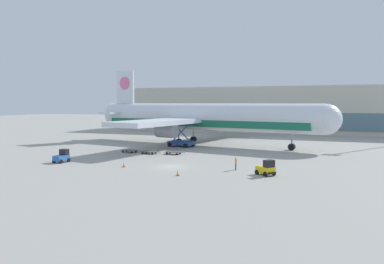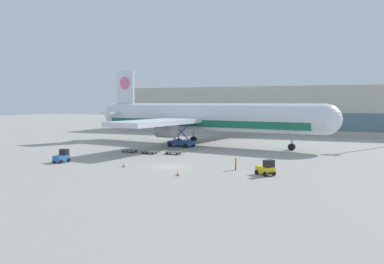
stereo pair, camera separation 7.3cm
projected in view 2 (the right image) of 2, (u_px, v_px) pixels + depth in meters
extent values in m
plane|color=#9E9B93|center=(170.00, 167.00, 53.52)|extent=(400.00, 400.00, 0.00)
cube|color=#BCB7A8|center=(258.00, 109.00, 119.61)|extent=(90.00, 18.00, 14.00)
cube|color=slate|center=(252.00, 121.00, 111.36)|extent=(88.20, 0.20, 4.90)
cylinder|color=silver|center=(202.00, 117.00, 81.78)|extent=(52.21, 14.89, 5.80)
cube|color=#196B4C|center=(202.00, 123.00, 81.88)|extent=(48.09, 14.04, 1.45)
sphere|color=silver|center=(326.00, 119.00, 68.49)|extent=(5.68, 5.68, 5.68)
cone|color=silver|center=(113.00, 115.00, 95.06)|extent=(7.25, 6.55, 5.51)
cube|color=silver|center=(125.00, 87.00, 92.40)|extent=(5.20, 1.35, 8.00)
cylinder|color=pink|center=(125.00, 83.00, 92.32)|extent=(3.25, 1.11, 3.20)
cube|color=silver|center=(123.00, 113.00, 93.42)|extent=(5.84, 13.43, 0.50)
cube|color=silver|center=(192.00, 120.00, 83.16)|extent=(16.35, 48.66, 0.90)
cylinder|color=#9EA0A5|center=(166.00, 131.00, 74.67)|extent=(4.63, 3.50, 2.80)
cylinder|color=#9EA0A5|center=(213.00, 125.00, 91.93)|extent=(4.63, 3.50, 2.80)
cylinder|color=#9EA0A5|center=(292.00, 137.00, 71.95)|extent=(0.36, 0.36, 4.00)
cylinder|color=black|center=(292.00, 147.00, 72.10)|extent=(1.44, 1.12, 1.30)
cylinder|color=#9EA0A5|center=(179.00, 133.00, 81.43)|extent=(0.36, 0.36, 4.00)
cylinder|color=black|center=(179.00, 142.00, 81.59)|extent=(1.44, 1.12, 1.30)
cylinder|color=#9EA0A5|center=(194.00, 131.00, 86.91)|extent=(0.36, 0.36, 4.00)
cylinder|color=black|center=(194.00, 139.00, 87.07)|extent=(1.44, 1.12, 1.30)
cube|color=#284C99|center=(181.00, 143.00, 78.18)|extent=(5.65, 3.87, 0.70)
cube|color=#B2B2B7|center=(181.00, 123.00, 77.85)|extent=(5.37, 3.68, 0.30)
cube|color=yellow|center=(181.00, 120.00, 77.81)|extent=(5.37, 3.68, 0.08)
cube|color=#284C99|center=(181.00, 132.00, 78.00)|extent=(4.23, 0.91, 3.96)
cube|color=#284C99|center=(181.00, 132.00, 78.00)|extent=(4.23, 0.91, 3.96)
cylinder|color=black|center=(193.00, 144.00, 78.50)|extent=(0.95, 0.51, 0.90)
cylinder|color=black|center=(186.00, 146.00, 75.93)|extent=(0.95, 0.51, 0.90)
cylinder|color=black|center=(178.00, 143.00, 80.49)|extent=(0.95, 0.51, 0.90)
cylinder|color=black|center=(170.00, 145.00, 77.92)|extent=(0.95, 0.51, 0.90)
cube|color=yellow|center=(265.00, 170.00, 47.35)|extent=(2.67, 2.53, 0.80)
cube|color=black|center=(269.00, 164.00, 46.72)|extent=(1.48, 1.53, 0.90)
cube|color=black|center=(272.00, 173.00, 46.31)|extent=(0.92, 1.08, 0.24)
cylinder|color=black|center=(274.00, 173.00, 47.04)|extent=(0.62, 0.56, 0.60)
cylinder|color=black|center=(265.00, 174.00, 46.34)|extent=(0.62, 0.56, 0.60)
cylinder|color=black|center=(265.00, 171.00, 48.43)|extent=(0.62, 0.56, 0.60)
cylinder|color=black|center=(257.00, 172.00, 47.72)|extent=(0.62, 0.56, 0.60)
cube|color=#2D66B7|center=(61.00, 158.00, 57.33)|extent=(1.54, 2.38, 0.80)
cube|color=black|center=(64.00, 152.00, 57.85)|extent=(1.29, 0.97, 0.90)
cube|color=black|center=(67.00, 159.00, 58.47)|extent=(1.27, 0.24, 0.24)
cylinder|color=black|center=(62.00, 159.00, 58.38)|extent=(0.28, 0.61, 0.60)
cylinder|color=black|center=(69.00, 160.00, 57.81)|extent=(0.28, 0.61, 0.60)
cylinder|color=black|center=(54.00, 161.00, 56.91)|extent=(0.28, 0.61, 0.60)
cylinder|color=black|center=(61.00, 162.00, 56.34)|extent=(0.28, 0.61, 0.60)
cube|color=#56565B|center=(129.00, 150.00, 69.00)|extent=(2.85, 1.59, 0.12)
cube|color=#56565B|center=(138.00, 151.00, 68.29)|extent=(0.90, 0.11, 0.08)
cylinder|color=black|center=(136.00, 151.00, 69.23)|extent=(0.36, 0.16, 0.36)
cylinder|color=black|center=(132.00, 152.00, 68.06)|extent=(0.36, 0.16, 0.36)
cylinder|color=black|center=(127.00, 151.00, 69.98)|extent=(0.36, 0.16, 0.36)
cylinder|color=black|center=(123.00, 152.00, 68.81)|extent=(0.36, 0.16, 0.36)
cube|color=#56565B|center=(149.00, 152.00, 67.02)|extent=(2.85, 1.59, 0.12)
cube|color=#56565B|center=(158.00, 152.00, 66.31)|extent=(0.90, 0.11, 0.08)
cylinder|color=black|center=(156.00, 153.00, 67.25)|extent=(0.36, 0.16, 0.36)
cylinder|color=black|center=(152.00, 154.00, 66.08)|extent=(0.36, 0.16, 0.36)
cylinder|color=black|center=(146.00, 152.00, 68.00)|extent=(0.36, 0.16, 0.36)
cylinder|color=black|center=(143.00, 153.00, 66.83)|extent=(0.36, 0.16, 0.36)
cube|color=#56565B|center=(173.00, 152.00, 66.44)|extent=(2.85, 1.59, 0.12)
cube|color=#56565B|center=(183.00, 152.00, 65.73)|extent=(0.90, 0.11, 0.08)
cylinder|color=black|center=(180.00, 153.00, 66.67)|extent=(0.36, 0.16, 0.36)
cylinder|color=black|center=(177.00, 154.00, 65.49)|extent=(0.36, 0.16, 0.36)
cylinder|color=black|center=(170.00, 153.00, 67.42)|extent=(0.36, 0.16, 0.36)
cylinder|color=black|center=(167.00, 153.00, 66.24)|extent=(0.36, 0.16, 0.36)
cylinder|color=black|center=(236.00, 167.00, 50.77)|extent=(0.14, 0.14, 0.83)
cylinder|color=black|center=(236.00, 167.00, 50.96)|extent=(0.14, 0.14, 0.83)
cube|color=orange|center=(236.00, 162.00, 50.81)|extent=(0.31, 0.41, 0.62)
cylinder|color=orange|center=(236.00, 162.00, 50.57)|extent=(0.09, 0.09, 0.56)
cylinder|color=orange|center=(236.00, 161.00, 51.04)|extent=(0.09, 0.09, 0.56)
sphere|color=#846047|center=(236.00, 159.00, 50.78)|extent=(0.22, 0.22, 0.22)
sphere|color=yellow|center=(236.00, 158.00, 50.77)|extent=(0.21, 0.21, 0.21)
cube|color=black|center=(124.00, 167.00, 53.30)|extent=(0.40, 0.40, 0.04)
cone|color=orange|center=(124.00, 164.00, 53.27)|extent=(0.32, 0.32, 0.68)
cylinder|color=white|center=(124.00, 164.00, 53.27)|extent=(0.19, 0.19, 0.10)
cube|color=black|center=(178.00, 176.00, 46.92)|extent=(0.40, 0.40, 0.04)
cone|color=orange|center=(178.00, 173.00, 46.89)|extent=(0.32, 0.32, 0.73)
cylinder|color=white|center=(178.00, 172.00, 46.89)|extent=(0.19, 0.19, 0.10)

